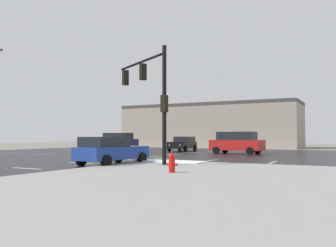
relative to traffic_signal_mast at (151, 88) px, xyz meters
name	(u,v)px	position (x,y,z in m)	size (l,w,h in m)	color
ground_plane	(136,158)	(-4.43, 5.33, -4.33)	(120.00, 120.00, 0.00)	slate
road_asphalt	(136,158)	(-4.43, 5.33, -4.32)	(44.00, 44.00, 0.02)	black
sidewalk_corner	(256,190)	(7.57, -6.67, -4.26)	(18.00, 18.00, 0.14)	gray
snow_strip_curbside	(171,161)	(0.57, 1.33, -4.16)	(4.00, 1.60, 0.06)	white
lane_markings	(140,159)	(-3.22, 3.95, -4.30)	(36.15, 36.15, 0.01)	silver
traffic_signal_mast	(151,88)	(0.00, 0.00, 0.00)	(4.85, 3.00, 6.28)	black
fire_hydrant	(172,163)	(3.44, -4.06, -3.79)	(0.48, 0.26, 0.79)	red
strip_building_background	(209,126)	(-9.78, 33.56, -1.10)	(26.55, 8.00, 6.46)	gray
sedan_blue	(111,150)	(-2.00, -1.00, -3.47)	(2.30, 4.64, 1.58)	navy
sedan_black	(183,143)	(-6.58, 17.85, -3.47)	(2.34, 4.65, 1.58)	black
suv_navy	(118,141)	(-16.09, 19.02, -3.24)	(4.89, 2.31, 2.03)	#141E47
suv_red	(237,142)	(0.29, 15.03, -3.24)	(4.97, 2.54, 2.03)	#B21919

